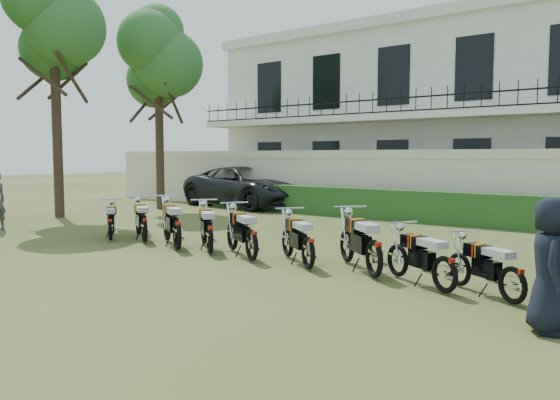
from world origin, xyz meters
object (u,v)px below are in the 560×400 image
Objects in this scene: tree_west_mid at (54,18)px; officer_0 at (552,265)px; motorcycle_4 at (252,237)px; motorcycle_6 at (374,249)px; motorcycle_1 at (144,224)px; motorcycle_3 at (210,232)px; motorcycle_7 at (445,265)px; tree_west_near at (159,57)px; motorcycle_0 at (110,224)px; motorcycle_5 at (308,245)px; motorcycle_8 at (513,276)px; motorcycle_2 at (177,228)px; suv at (247,187)px.

tree_west_mid is 17.25m from officer_0.
motorcycle_6 is (2.62, 0.15, 0.02)m from motorcycle_4.
motorcycle_3 reaches higher than motorcycle_1.
motorcycle_3 is 1.00× the size of motorcycle_7.
motorcycle_3 is 6.93m from officer_0.
motorcycle_6 is at bearing -25.15° from tree_west_near.
motorcycle_3 is at bearing 118.28° from motorcycle_4.
motorcycle_0 is 7.09m from motorcycle_6.
tree_west_mid is 5.55× the size of motorcycle_5.
motorcycle_0 is 0.88× the size of motorcycle_6.
officer_0 is at bearing -90.64° from motorcycle_7.
motorcycle_6 is (6.16, -0.03, 0.03)m from motorcycle_1.
motorcycle_5 is at bearing 119.74° from motorcycle_8.
motorcycle_7 is (8.42, 0.01, 0.01)m from motorcycle_0.
motorcycle_6 is 1.36m from motorcycle_7.
motorcycle_3 is (9.11, -1.93, -6.17)m from tree_west_mid.
motorcycle_1 reaches higher than motorcycle_0.
motorcycle_5 is (3.43, 0.11, -0.05)m from motorcycle_2.
motorcycle_6 is at bearing -120.72° from suv.
motorcycle_4 reaches higher than motorcycle_0.
suv reaches higher than motorcycle_7.
motorcycle_5 is (11.15, -5.94, -5.41)m from tree_west_near.
motorcycle_4 is 1.07× the size of motorcycle_6.
tree_west_mid is 16.63m from motorcycle_8.
motorcycle_4 is at bearing -56.67° from motorcycle_2.
motorcycle_6 is (4.73, 0.21, -0.01)m from motorcycle_2.
motorcycle_4 is at bearing -61.19° from motorcycle_1.
motorcycle_6 is 1.11× the size of motorcycle_8.
motorcycle_3 is 3.84m from motorcycle_6.
motorcycle_1 reaches higher than motorcycle_5.
suv is at bearing 57.86° from motorcycle_0.
motorcycle_1 is 9.64m from suv.
motorcycle_4 is at bearing 121.10° from motorcycle_8.
tree_west_near is at bearing 82.87° from tree_west_mid.
motorcycle_1 is 9.24m from officer_0.
suv reaches higher than motorcycle_2.
motorcycle_3 is at bearing 117.92° from motorcycle_7.
officer_0 is at bearing -68.37° from motorcycle_5.
motorcycle_2 is 1.05× the size of motorcycle_4.
tree_west_mid reaches higher than motorcycle_4.
motorcycle_2 is 1.24× the size of motorcycle_8.
tree_west_near reaches higher than officer_0.
motorcycle_1 is 1.03× the size of motorcycle_6.
officer_0 is at bearing -69.59° from motorcycle_4.
suv is (-9.12, 8.77, 0.35)m from motorcycle_5.
tree_west_mid reaches higher than motorcycle_8.
suv reaches higher than motorcycle_8.
motorcycle_5 is 0.27× the size of suv.
motorcycle_3 is at bearing -61.18° from motorcycle_1.
officer_0 is at bearing -58.02° from motorcycle_0.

